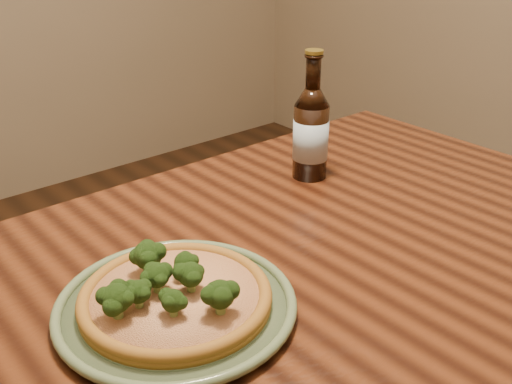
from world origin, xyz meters
TOP-DOWN VIEW (x-y plane):
  - table at (0.00, 0.10)m, footprint 1.60×0.90m
  - plate at (-0.05, 0.15)m, footprint 0.32×0.32m
  - pizza at (-0.05, 0.15)m, footprint 0.25×0.25m
  - beer_bottle at (0.39, 0.35)m, footprint 0.07×0.07m

SIDE VIEW (x-z plane):
  - table at x=0.00m, z-range 0.28..1.03m
  - plate at x=-0.05m, z-range 0.75..0.77m
  - pizza at x=-0.05m, z-range 0.74..0.81m
  - beer_bottle at x=0.39m, z-range 0.72..0.97m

